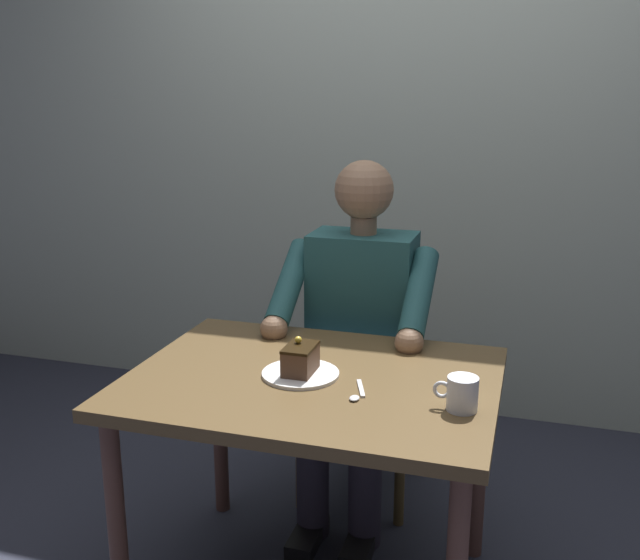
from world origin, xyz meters
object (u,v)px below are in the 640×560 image
dining_table (313,403)px  coffee_cup (462,393)px  cake_slice (300,359)px  dessert_spoon (357,394)px  seated_person (357,337)px  chair (367,363)px

dining_table → coffee_cup: size_ratio=9.00×
cake_slice → dessert_spoon: size_ratio=0.84×
seated_person → cake_slice: (0.03, 0.51, 0.11)m
coffee_cup → dessert_spoon: size_ratio=0.80×
dining_table → seated_person: bearing=-90.0°
dining_table → dessert_spoon: bearing=148.7°
seated_person → coffee_cup: bearing=124.6°
cake_slice → coffee_cup: bearing=168.2°
cake_slice → dessert_spoon: (-0.18, 0.08, -0.05)m
chair → cake_slice: chair is taller
chair → cake_slice: 0.73m
dining_table → dessert_spoon: size_ratio=7.17×
chair → coffee_cup: (-0.42, 0.78, 0.26)m
coffee_cup → cake_slice: bearing=-11.8°
cake_slice → dessert_spoon: cake_slice is taller
chair → cake_slice: size_ratio=7.40×
seated_person → cake_slice: bearing=86.2°
dining_table → chair: bearing=-90.0°
chair → seated_person: 0.23m
seated_person → dessert_spoon: size_ratio=8.78×
seated_person → cake_slice: seated_person is taller
seated_person → coffee_cup: size_ratio=11.03×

